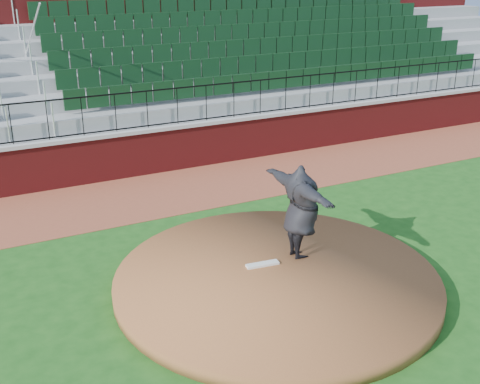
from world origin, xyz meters
The scene contains 10 objects.
ground centered at (0.00, 0.00, 0.00)m, with size 90.00×90.00×0.00m, color #1A4E16.
warning_track centered at (0.00, 5.40, 0.01)m, with size 34.00×3.20×0.01m, color brown.
field_wall centered at (0.00, 7.00, 0.60)m, with size 34.00×0.35×1.20m, color maroon.
wall_cap centered at (0.00, 7.00, 1.25)m, with size 34.00×0.45×0.10m, color #B7B7B7.
wall_railing centered at (0.00, 7.00, 1.80)m, with size 34.00×0.05×1.00m, color black, non-canonical shape.
seating_stands centered at (0.00, 9.72, 2.30)m, with size 34.00×5.10×4.60m, color gray, non-canonical shape.
concourse_wall centered at (0.00, 12.52, 2.75)m, with size 34.00×0.50×5.50m, color maroon.
pitchers_mound centered at (-0.05, -0.05, 0.12)m, with size 5.86×5.86×0.25m, color brown.
pitching_rubber centered at (-0.11, 0.36, 0.27)m, with size 0.63×0.16×0.04m, color white.
pitcher centered at (0.70, 0.38, 1.17)m, with size 2.26×0.62×1.84m, color black.
Camera 1 is at (-4.95, -8.17, 5.50)m, focal length 44.48 mm.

